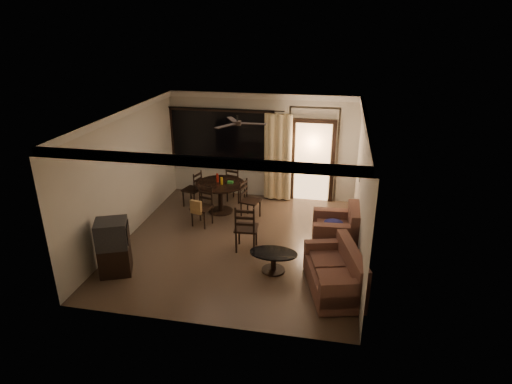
% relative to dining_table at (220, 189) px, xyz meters
% --- Properties ---
extents(ground, '(5.50, 5.50, 0.00)m').
position_rel_dining_table_xyz_m(ground, '(0.82, -1.50, -0.60)').
color(ground, '#7F6651').
rests_on(ground, ground).
extents(room_shell, '(5.50, 6.70, 5.50)m').
position_rel_dining_table_xyz_m(room_shell, '(1.42, 0.27, 1.23)').
color(room_shell, beige).
rests_on(room_shell, ground).
extents(dining_table, '(1.23, 1.23, 0.99)m').
position_rel_dining_table_xyz_m(dining_table, '(0.00, 0.00, 0.00)').
color(dining_table, black).
rests_on(dining_table, ground).
extents(dining_chair_west, '(0.52, 0.52, 0.95)m').
position_rel_dining_table_xyz_m(dining_chair_west, '(-0.81, 0.22, -0.32)').
color(dining_chair_west, black).
rests_on(dining_chair_west, ground).
extents(dining_chair_east, '(0.52, 0.52, 0.95)m').
position_rel_dining_table_xyz_m(dining_chair_east, '(0.80, -0.22, -0.32)').
color(dining_chair_east, black).
rests_on(dining_chair_east, ground).
extents(dining_chair_south, '(0.52, 0.56, 0.95)m').
position_rel_dining_table_xyz_m(dining_chair_south, '(-0.23, -0.83, -0.30)').
color(dining_chair_south, black).
rests_on(dining_chair_south, ground).
extents(dining_chair_north, '(0.52, 0.52, 0.95)m').
position_rel_dining_table_xyz_m(dining_chair_north, '(0.21, 0.76, -0.32)').
color(dining_chair_north, black).
rests_on(dining_chair_north, ground).
extents(tv_cabinet, '(0.72, 0.69, 1.10)m').
position_rel_dining_table_xyz_m(tv_cabinet, '(-1.22, -3.10, -0.05)').
color(tv_cabinet, black).
rests_on(tv_cabinet, ground).
extents(sofa, '(1.18, 1.68, 0.82)m').
position_rel_dining_table_xyz_m(sofa, '(2.93, -2.89, -0.28)').
color(sofa, '#4F2C24').
rests_on(sofa, ground).
extents(armchair, '(1.01, 1.01, 0.96)m').
position_rel_dining_table_xyz_m(armchair, '(2.93, -1.39, -0.21)').
color(armchair, '#4F2C24').
rests_on(armchair, ground).
extents(coffee_table, '(0.92, 0.55, 0.41)m').
position_rel_dining_table_xyz_m(coffee_table, '(1.73, -2.47, -0.33)').
color(coffee_table, black).
rests_on(coffee_table, ground).
extents(side_chair, '(0.49, 0.49, 1.04)m').
position_rel_dining_table_xyz_m(side_chair, '(1.04, -1.76, -0.29)').
color(side_chair, black).
rests_on(side_chair, ground).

